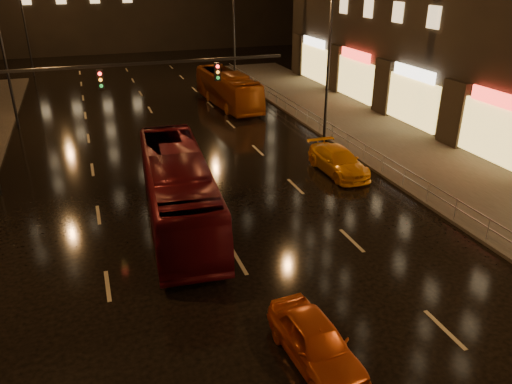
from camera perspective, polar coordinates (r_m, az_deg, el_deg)
ground at (r=28.48m, az=-7.98°, el=2.36°), size 140.00×140.00×0.00m
sidewalk_right at (r=29.80m, az=20.53°, el=2.16°), size 7.00×70.00×0.15m
traffic_signal at (r=26.64m, az=-19.46°, el=10.37°), size 15.31×0.32×6.20m
railing_right at (r=29.93m, az=12.27°, el=4.97°), size 0.05×56.00×1.00m
bus_red at (r=22.36m, az=-8.91°, el=0.35°), size 3.55×11.49×3.15m
bus_curb at (r=41.86m, az=-3.23°, el=11.70°), size 3.06×10.12×2.78m
taxi_near at (r=15.15m, az=6.83°, el=-16.60°), size 1.87×4.07×1.35m
taxi_far at (r=28.15m, az=9.38°, el=3.51°), size 2.03×4.79×1.38m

